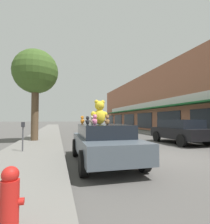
{
  "coord_description": "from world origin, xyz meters",
  "views": [
    {
      "loc": [
        -4.46,
        -6.05,
        1.52
      ],
      "look_at": [
        -2.67,
        0.49,
        1.81
      ],
      "focal_mm": 28.0,
      "sensor_mm": 36.0,
      "label": 1
    }
  ],
  "objects_px": {
    "teddy_bear_orange": "(82,120)",
    "teddy_bear_pink": "(95,120)",
    "plush_art_car": "(103,142)",
    "teddy_bear_blue": "(108,121)",
    "street_tree": "(36,73)",
    "parking_meter": "(23,133)",
    "fire_hydrant": "(10,198)",
    "parked_car_far_center": "(180,130)",
    "teddy_bear_giant": "(100,113)",
    "teddy_bear_black": "(88,121)",
    "teddy_bear_brown": "(107,120)",
    "teddy_bear_cream": "(92,120)"
  },
  "relations": [
    {
      "from": "teddy_bear_giant",
      "to": "parking_meter",
      "type": "bearing_deg",
      "value": -44.49
    },
    {
      "from": "teddy_bear_orange",
      "to": "teddy_bear_giant",
      "type": "bearing_deg",
      "value": -175.92
    },
    {
      "from": "teddy_bear_black",
      "to": "teddy_bear_cream",
      "type": "bearing_deg",
      "value": 164.28
    },
    {
      "from": "street_tree",
      "to": "parking_meter",
      "type": "bearing_deg",
      "value": -89.93
    },
    {
      "from": "street_tree",
      "to": "fire_hydrant",
      "type": "distance_m",
      "value": 10.9
    },
    {
      "from": "parked_car_far_center",
      "to": "fire_hydrant",
      "type": "relative_size",
      "value": 5.1
    },
    {
      "from": "fire_hydrant",
      "to": "teddy_bear_orange",
      "type": "bearing_deg",
      "value": 71.51
    },
    {
      "from": "plush_art_car",
      "to": "street_tree",
      "type": "xyz_separation_m",
      "value": [
        -3.04,
        6.48,
        3.95
      ]
    },
    {
      "from": "teddy_bear_brown",
      "to": "fire_hydrant",
      "type": "distance_m",
      "value": 3.98
    },
    {
      "from": "teddy_bear_orange",
      "to": "parking_meter",
      "type": "distance_m",
      "value": 2.79
    },
    {
      "from": "teddy_bear_pink",
      "to": "street_tree",
      "type": "distance_m",
      "value": 7.92
    },
    {
      "from": "parked_car_far_center",
      "to": "teddy_bear_black",
      "type": "bearing_deg",
      "value": -151.5
    },
    {
      "from": "fire_hydrant",
      "to": "parking_meter",
      "type": "bearing_deg",
      "value": 98.54
    },
    {
      "from": "teddy_bear_giant",
      "to": "teddy_bear_black",
      "type": "height_order",
      "value": "teddy_bear_giant"
    },
    {
      "from": "plush_art_car",
      "to": "street_tree",
      "type": "bearing_deg",
      "value": 116.36
    },
    {
      "from": "teddy_bear_cream",
      "to": "street_tree",
      "type": "xyz_separation_m",
      "value": [
        -2.65,
        6.43,
        3.19
      ]
    },
    {
      "from": "fire_hydrant",
      "to": "parking_meter",
      "type": "height_order",
      "value": "parking_meter"
    },
    {
      "from": "teddy_bear_black",
      "to": "parking_meter",
      "type": "relative_size",
      "value": 0.23
    },
    {
      "from": "teddy_bear_cream",
      "to": "teddy_bear_blue",
      "type": "relative_size",
      "value": 1.17
    },
    {
      "from": "teddy_bear_giant",
      "to": "teddy_bear_brown",
      "type": "relative_size",
      "value": 2.76
    },
    {
      "from": "teddy_bear_brown",
      "to": "street_tree",
      "type": "xyz_separation_m",
      "value": [
        -3.07,
        6.85,
        3.19
      ]
    },
    {
      "from": "parked_car_far_center",
      "to": "fire_hydrant",
      "type": "distance_m",
      "value": 10.75
    },
    {
      "from": "teddy_bear_brown",
      "to": "fire_hydrant",
      "type": "bearing_deg",
      "value": 28.6
    },
    {
      "from": "teddy_bear_black",
      "to": "teddy_bear_brown",
      "type": "bearing_deg",
      "value": 108.84
    },
    {
      "from": "plush_art_car",
      "to": "teddy_bear_blue",
      "type": "height_order",
      "value": "teddy_bear_blue"
    },
    {
      "from": "teddy_bear_blue",
      "to": "street_tree",
      "type": "relative_size",
      "value": 0.04
    },
    {
      "from": "teddy_bear_brown",
      "to": "teddy_bear_orange",
      "type": "relative_size",
      "value": 1.01
    },
    {
      "from": "parking_meter",
      "to": "teddy_bear_giant",
      "type": "bearing_deg",
      "value": -35.02
    },
    {
      "from": "teddy_bear_brown",
      "to": "teddy_bear_black",
      "type": "bearing_deg",
      "value": -53.81
    },
    {
      "from": "teddy_bear_brown",
      "to": "street_tree",
      "type": "height_order",
      "value": "street_tree"
    },
    {
      "from": "teddy_bear_giant",
      "to": "teddy_bear_pink",
      "type": "distance_m",
      "value": 0.65
    },
    {
      "from": "teddy_bear_orange",
      "to": "fire_hydrant",
      "type": "height_order",
      "value": "teddy_bear_orange"
    },
    {
      "from": "teddy_bear_orange",
      "to": "teddy_bear_pink",
      "type": "xyz_separation_m",
      "value": [
        0.24,
        -1.32,
        0.01
      ]
    },
    {
      "from": "street_tree",
      "to": "fire_hydrant",
      "type": "xyz_separation_m",
      "value": [
        0.89,
        -10.04,
        -4.15
      ]
    },
    {
      "from": "teddy_bear_black",
      "to": "fire_hydrant",
      "type": "bearing_deg",
      "value": 21.51
    },
    {
      "from": "plush_art_car",
      "to": "fire_hydrant",
      "type": "distance_m",
      "value": 4.16
    },
    {
      "from": "teddy_bear_orange",
      "to": "fire_hydrant",
      "type": "xyz_separation_m",
      "value": [
        -1.54,
        -4.61,
        -0.96
      ]
    },
    {
      "from": "teddy_bear_giant",
      "to": "teddy_bear_cream",
      "type": "bearing_deg",
      "value": 24.83
    },
    {
      "from": "teddy_bear_brown",
      "to": "teddy_bear_orange",
      "type": "xyz_separation_m",
      "value": [
        -0.64,
        1.43,
        -0.0
      ]
    },
    {
      "from": "teddy_bear_giant",
      "to": "parked_car_far_center",
      "type": "xyz_separation_m",
      "value": [
        6.04,
        3.24,
        -0.95
      ]
    },
    {
      "from": "teddy_bear_giant",
      "to": "teddy_bear_brown",
      "type": "height_order",
      "value": "teddy_bear_giant"
    },
    {
      "from": "teddy_bear_brown",
      "to": "teddy_bear_pink",
      "type": "distance_m",
      "value": 0.42
    },
    {
      "from": "teddy_bear_brown",
      "to": "teddy_bear_black",
      "type": "distance_m",
      "value": 0.69
    },
    {
      "from": "teddy_bear_cream",
      "to": "parking_meter",
      "type": "distance_m",
      "value": 3.53
    },
    {
      "from": "parking_meter",
      "to": "teddy_bear_black",
      "type": "bearing_deg",
      "value": -44.16
    },
    {
      "from": "teddy_bear_brown",
      "to": "parked_car_far_center",
      "type": "xyz_separation_m",
      "value": [
        5.93,
        3.86,
        -0.67
      ]
    },
    {
      "from": "teddy_bear_pink",
      "to": "teddy_bear_blue",
      "type": "xyz_separation_m",
      "value": [
        0.71,
        0.92,
        -0.04
      ]
    },
    {
      "from": "plush_art_car",
      "to": "parked_car_far_center",
      "type": "height_order",
      "value": "parked_car_far_center"
    },
    {
      "from": "teddy_bear_brown",
      "to": "fire_hydrant",
      "type": "xyz_separation_m",
      "value": [
        -2.18,
        -3.19,
        -0.96
      ]
    },
    {
      "from": "teddy_bear_black",
      "to": "fire_hydrant",
      "type": "xyz_separation_m",
      "value": [
        -1.57,
        -3.5,
        -0.95
      ]
    }
  ]
}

